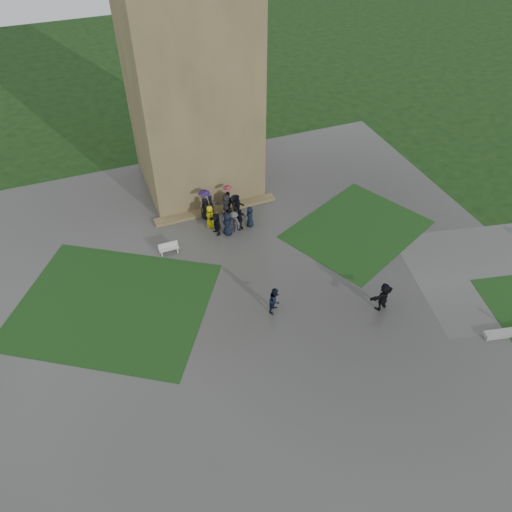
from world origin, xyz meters
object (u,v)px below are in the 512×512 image
object	(u,v)px
pedestrian_mid	(275,300)
pedestrian_near	(383,296)
bench	(169,248)
tower	(189,66)

from	to	relation	value
pedestrian_mid	pedestrian_near	distance (m)	6.23
bench	pedestrian_mid	xyz separation A→B (m)	(4.53, -7.17, 0.48)
tower	pedestrian_near	xyz separation A→B (m)	(6.13, -16.88, -8.03)
tower	pedestrian_near	bearing A→B (deg)	-70.03
tower	bench	size ratio (longest dim) A/B	13.87
bench	pedestrian_near	distance (m)	13.92
tower	bench	xyz separation A→B (m)	(-4.27, -7.65, -8.59)
tower	pedestrian_mid	world-z (taller)	tower
pedestrian_near	tower	bearing A→B (deg)	-83.47
tower	pedestrian_mid	size ratio (longest dim) A/B	10.35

